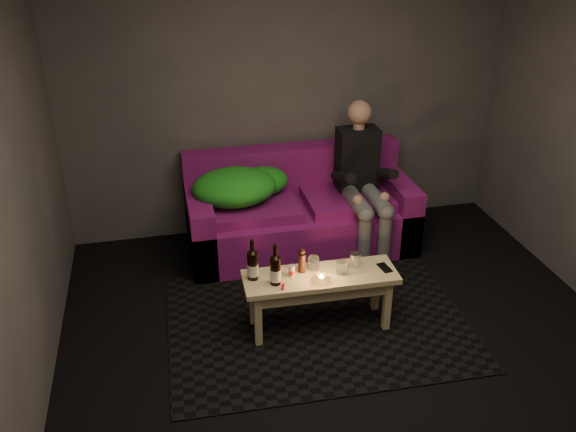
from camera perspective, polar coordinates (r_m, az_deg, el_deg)
name	(u,v)px	position (r m, az deg, el deg)	size (l,w,h in m)	color
floor	(363,377)	(4.20, 7.02, -14.73)	(4.50, 4.50, 0.00)	black
room	(353,116)	(3.75, 6.08, 9.26)	(4.50, 4.50, 4.50)	silver
rug	(317,321)	(4.63, 2.75, -9.80)	(2.20, 1.60, 0.01)	black
sofa	(299,214)	(5.46, 1.02, 0.20)	(1.97, 0.89, 0.85)	#610D5A
green_blanket	(239,186)	(5.22, -4.61, 2.82)	(0.87, 0.59, 0.30)	#218D19
person	(362,177)	(5.30, 6.96, 3.61)	(0.35, 0.82, 1.32)	black
coffee_table	(320,284)	(4.38, 3.02, -6.38)	(1.11, 0.38, 0.45)	tan
beer_bottle_a	(253,265)	(4.23, -3.33, -4.57)	(0.08, 0.08, 0.31)	black
beer_bottle_b	(275,270)	(4.17, -1.19, -5.05)	(0.08, 0.08, 0.30)	black
salt_shaker	(292,271)	(4.29, 0.37, -5.14)	(0.04, 0.04, 0.09)	silver
pepper_mill	(302,263)	(4.32, 1.30, -4.41)	(0.05, 0.05, 0.15)	black
tumbler_back	(313,263)	(4.37, 2.39, -4.42)	(0.08, 0.08, 0.10)	white
tealight	(321,278)	(4.25, 3.13, -5.81)	(0.07, 0.07, 0.05)	white
tumbler_front	(342,268)	(4.33, 5.05, -4.85)	(0.08, 0.08, 0.10)	white
steel_cup	(355,260)	(4.42, 6.28, -4.10)	(0.08, 0.08, 0.11)	silver
smartphone	(385,268)	(4.45, 9.02, -4.80)	(0.07, 0.13, 0.01)	black
red_lighter	(283,287)	(4.19, -0.48, -6.63)	(0.02, 0.07, 0.01)	red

